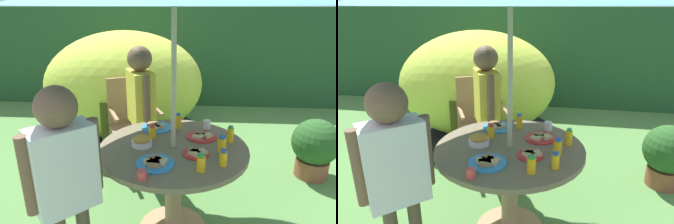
# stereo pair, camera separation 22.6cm
# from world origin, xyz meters

# --- Properties ---
(hedge_backdrop) EXTENTS (9.00, 0.70, 1.70)m
(hedge_backdrop) POSITION_xyz_m (0.00, 3.57, 0.85)
(hedge_backdrop) COLOR #234C28
(hedge_backdrop) RESTS_ON ground_plane
(garden_table) EXTENTS (1.10, 1.10, 0.76)m
(garden_table) POSITION_xyz_m (0.00, 0.00, 0.57)
(garden_table) COLOR tan
(garden_table) RESTS_ON ground_plane
(wooden_chair) EXTENTS (0.64, 0.61, 1.00)m
(wooden_chair) POSITION_xyz_m (-0.50, 1.08, 0.56)
(wooden_chair) COLOR #93704C
(wooden_chair) RESTS_ON ground_plane
(dome_tent) EXTENTS (2.56, 2.56, 1.43)m
(dome_tent) POSITION_xyz_m (-0.75, 1.91, 0.71)
(dome_tent) COLOR #B2C63F
(dome_tent) RESTS_ON ground_plane
(potted_plant) EXTENTS (0.48, 0.48, 0.64)m
(potted_plant) POSITION_xyz_m (1.44, 0.92, 0.35)
(potted_plant) COLOR brown
(potted_plant) RESTS_ON ground_plane
(child_in_yellow_shirt) EXTENTS (0.33, 0.43, 1.39)m
(child_in_yellow_shirt) POSITION_xyz_m (-0.36, 0.78, 0.89)
(child_in_yellow_shirt) COLOR #3F3F47
(child_in_yellow_shirt) RESTS_ON ground_plane
(child_in_white_shirt) EXTENTS (0.39, 0.38, 1.36)m
(child_in_white_shirt) POSITION_xyz_m (-0.60, -0.55, 0.87)
(child_in_white_shirt) COLOR brown
(child_in_white_shirt) RESTS_ON ground_plane
(snack_bowl) EXTENTS (0.16, 0.16, 0.07)m
(snack_bowl) POSITION_xyz_m (-0.23, -0.00, 0.79)
(snack_bowl) COLOR white
(snack_bowl) RESTS_ON garden_table
(plate_center_front) EXTENTS (0.19, 0.19, 0.03)m
(plate_center_front) POSITION_xyz_m (0.17, -0.12, 0.77)
(plate_center_front) COLOR red
(plate_center_front) RESTS_ON garden_table
(plate_mid_right) EXTENTS (0.25, 0.25, 0.03)m
(plate_mid_right) POSITION_xyz_m (-0.16, 0.34, 0.77)
(plate_mid_right) COLOR #338CD8
(plate_mid_right) RESTS_ON garden_table
(plate_back_edge) EXTENTS (0.26, 0.26, 0.03)m
(plate_back_edge) POSITION_xyz_m (-0.11, -0.27, 0.77)
(plate_back_edge) COLOR #338CD8
(plate_back_edge) RESTS_ON garden_table
(plate_far_right) EXTENTS (0.24, 0.24, 0.03)m
(plate_far_right) POSITION_xyz_m (0.21, 0.18, 0.77)
(plate_far_right) COLOR red
(plate_far_right) RESTS_ON garden_table
(juice_bottle_near_left) EXTENTS (0.05, 0.05, 0.11)m
(juice_bottle_near_left) POSITION_xyz_m (-0.17, 0.14, 0.81)
(juice_bottle_near_left) COLOR yellow
(juice_bottle_near_left) RESTS_ON garden_table
(juice_bottle_near_right) EXTENTS (0.05, 0.05, 0.13)m
(juice_bottle_near_right) POSITION_xyz_m (0.43, 0.11, 0.82)
(juice_bottle_near_right) COLOR yellow
(juice_bottle_near_right) RESTS_ON garden_table
(juice_bottle_far_left) EXTENTS (0.06, 0.06, 0.12)m
(juice_bottle_far_left) POSITION_xyz_m (0.19, -0.33, 0.81)
(juice_bottle_far_left) COLOR yellow
(juice_bottle_far_left) RESTS_ON garden_table
(juice_bottle_center_back) EXTENTS (0.05, 0.05, 0.11)m
(juice_bottle_center_back) POSITION_xyz_m (0.34, -0.26, 0.81)
(juice_bottle_center_back) COLOR yellow
(juice_bottle_center_back) RESTS_ON garden_table
(juice_bottle_mid_left) EXTENTS (0.06, 0.06, 0.12)m
(juice_bottle_mid_left) POSITION_xyz_m (0.35, -0.06, 0.81)
(juice_bottle_mid_left) COLOR yellow
(juice_bottle_mid_left) RESTS_ON garden_table
(juice_bottle_front_edge) EXTENTS (0.05, 0.05, 0.13)m
(juice_bottle_front_edge) POSITION_xyz_m (0.02, 0.36, 0.82)
(juice_bottle_front_edge) COLOR yellow
(juice_bottle_front_edge) RESTS_ON garden_table
(cup_near) EXTENTS (0.06, 0.06, 0.07)m
(cup_near) POSITION_xyz_m (0.26, 0.36, 0.79)
(cup_near) COLOR white
(cup_near) RESTS_ON garden_table
(cup_far) EXTENTS (0.06, 0.06, 0.06)m
(cup_far) POSITION_xyz_m (-0.17, -0.45, 0.79)
(cup_far) COLOR #E04C47
(cup_far) RESTS_ON garden_table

